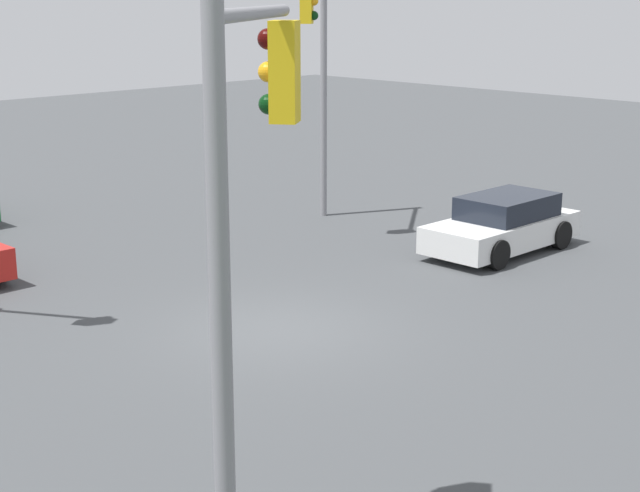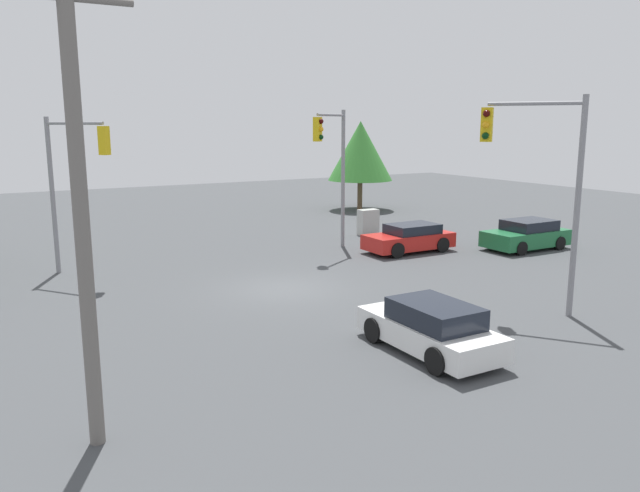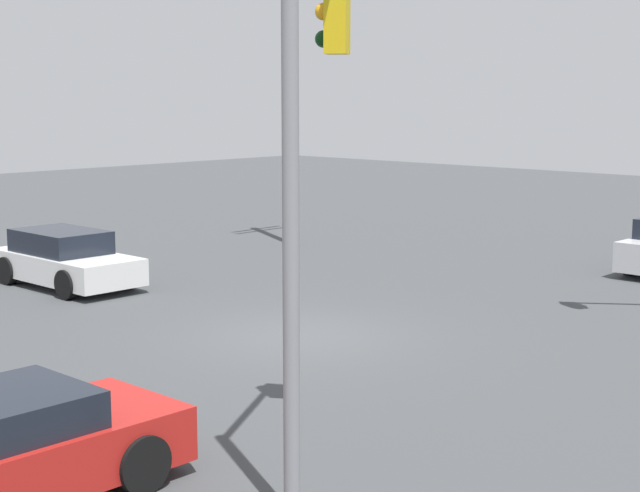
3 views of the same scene
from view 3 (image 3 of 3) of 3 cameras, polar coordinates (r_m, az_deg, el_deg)
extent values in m
plane|color=#424447|center=(18.96, -1.17, -5.23)|extent=(80.00, 80.00, 0.00)
cube|color=silver|center=(24.38, -14.54, -1.14)|extent=(1.75, 4.19, 0.63)
cube|color=black|center=(24.46, -14.85, 0.27)|extent=(1.54, 2.31, 0.54)
cylinder|color=black|center=(23.79, -11.15, -1.66)|extent=(0.22, 0.69, 0.69)
cylinder|color=black|center=(22.89, -14.54, -2.19)|extent=(0.22, 0.69, 0.69)
cylinder|color=black|center=(25.92, -14.51, -0.92)|extent=(0.22, 0.69, 0.69)
cylinder|color=black|center=(25.09, -17.72, -1.37)|extent=(0.22, 0.69, 0.69)
cube|color=red|center=(11.82, -18.04, -11.79)|extent=(4.20, 1.80, 0.67)
cylinder|color=black|center=(13.19, -14.80, -10.29)|extent=(0.70, 0.22, 0.70)
cylinder|color=black|center=(11.85, -10.31, -12.36)|extent=(0.70, 0.22, 0.70)
cylinder|color=black|center=(26.38, 17.57, -0.89)|extent=(0.68, 0.22, 0.68)
cylinder|color=gray|center=(10.17, -1.71, 1.18)|extent=(0.18, 0.18, 6.50)
cube|color=gold|center=(12.57, 1.00, 13.49)|extent=(0.44, 0.42, 1.05)
sphere|color=orange|center=(12.61, 0.21, 13.48)|extent=(0.22, 0.22, 0.22)
sphere|color=black|center=(12.58, 0.21, 11.95)|extent=(0.22, 0.22, 0.22)
cylinder|color=slate|center=(29.83, -1.53, 9.09)|extent=(0.28, 0.28, 9.49)
camera|label=1|loc=(25.92, 40.93, 9.98)|focal=55.00mm
camera|label=2|loc=(39.71, -11.66, 10.47)|focal=35.00mm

